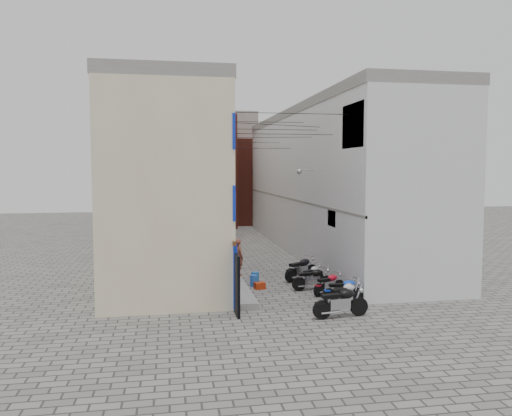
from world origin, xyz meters
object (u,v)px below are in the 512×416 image
motorcycle_f (312,274)px  water_jug_near (254,281)px  motorcycle_c (344,289)px  water_jug_far (255,278)px  person_b (224,251)px  red_crate (260,286)px  motorcycle_d (329,283)px  motorcycle_b (345,293)px  motorcycle_a (341,300)px  person_a (238,257)px  motorcycle_g (301,267)px  motorcycle_e (313,278)px

motorcycle_f → water_jug_near: 2.71m
motorcycle_c → water_jug_far: 4.66m
person_b → red_crate: size_ratio=3.60×
motorcycle_d → motorcycle_b: bearing=-29.2°
person_b → motorcycle_d: bearing=-108.3°
motorcycle_b → motorcycle_c: motorcycle_b is taller
motorcycle_b → water_jug_far: 5.18m
motorcycle_a → person_a: 7.00m
person_a → person_b: size_ratio=1.05×
motorcycle_b → water_jug_near: bearing=-172.2°
motorcycle_f → person_b: bearing=-172.7°
motorcycle_d → person_a: bearing=-161.3°
motorcycle_f → motorcycle_g: 0.98m
motorcycle_g → person_a: bearing=-129.6°
motorcycle_b → motorcycle_d: bearing=151.4°
motorcycle_c → motorcycle_e: size_ratio=0.97×
motorcycle_b → motorcycle_f: (-0.13, 3.97, -0.07)m
motorcycle_g → red_crate: 2.69m
motorcycle_f → water_jug_far: 2.61m
motorcycle_g → water_jug_far: bearing=-110.0°
motorcycle_e → motorcycle_f: size_ratio=1.11×
motorcycle_d → red_crate: size_ratio=3.77×
motorcycle_d → water_jug_near: bearing=-152.0°
motorcycle_a → person_a: person_a is taller
motorcycle_g → person_a: 3.02m
motorcycle_c → water_jug_near: motorcycle_c is taller
motorcycle_a → motorcycle_e: motorcycle_a is taller
motorcycle_b → motorcycle_f: size_ratio=1.15×
motorcycle_a → water_jug_near: 5.63m
motorcycle_g → water_jug_near: 2.61m
motorcycle_a → motorcycle_d: size_ratio=1.22×
motorcycle_d → motorcycle_e: (-0.46, 0.87, 0.05)m
motorcycle_b → water_jug_far: bearing=-175.8°
motorcycle_e → water_jug_far: 2.73m
motorcycle_a → red_crate: (-2.07, 4.64, -0.47)m
motorcycle_d → person_b: size_ratio=1.05×
motorcycle_d → person_a: person_a is taller
motorcycle_e → motorcycle_f: (0.28, 1.02, -0.05)m
motorcycle_g → person_b: person_b is taller
motorcycle_d → water_jug_near: 3.49m
motorcycle_b → red_crate: size_ratio=4.25×
motorcycle_e → person_a: (-2.93, 2.35, 0.57)m
motorcycle_g → motorcycle_a: bearing=-33.7°
red_crate → motorcycle_b: bearing=-53.1°
person_a → person_b: 2.11m
motorcycle_b → motorcycle_g: motorcycle_g is taller
motorcycle_b → motorcycle_c: size_ratio=1.07×
water_jug_near → water_jug_far: bearing=70.8°
red_crate → motorcycle_c: bearing=-42.8°
motorcycle_b → red_crate: 4.43m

